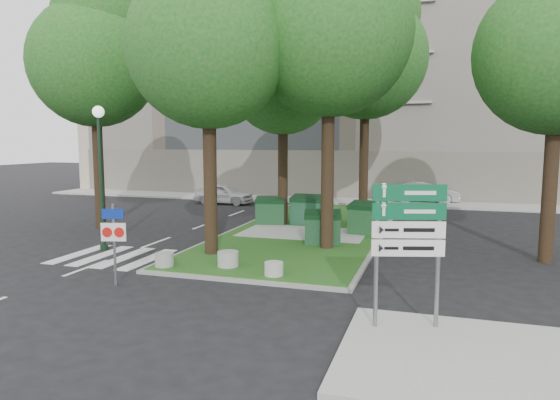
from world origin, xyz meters
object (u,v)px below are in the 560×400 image
at_px(directional_sign, 408,233).
at_px(traffic_sign_pole, 114,233).
at_px(car_silver, 425,192).
at_px(bollard_mid, 228,259).
at_px(street_lamp, 100,160).
at_px(tree_median_near_left, 211,31).
at_px(tree_median_near_right, 332,16).
at_px(tree_street_left, 96,51).
at_px(dumpster_b, 307,210).
at_px(dumpster_c, 323,228).
at_px(bollard_left, 164,259).
at_px(tree_median_mid, 285,69).
at_px(dumpster_a, 271,211).
at_px(litter_bin, 385,208).
at_px(dumpster_d, 367,218).
at_px(tree_median_far, 368,46).
at_px(bollard_right, 274,269).
at_px(car_white, 224,194).

bearing_deg(directional_sign, traffic_sign_pole, 156.63).
bearing_deg(car_silver, bollard_mid, 156.24).
bearing_deg(street_lamp, traffic_sign_pole, -49.70).
xyz_separation_m(tree_median_near_left, tree_median_near_right, (3.50, 2.00, 0.67)).
bearing_deg(traffic_sign_pole, bollard_mid, 31.25).
distance_m(tree_street_left, dumpster_b, 11.39).
distance_m(dumpster_c, bollard_left, 5.99).
height_order(tree_median_mid, bollard_mid, tree_median_mid).
bearing_deg(tree_median_near_left, bollard_mid, -52.88).
bearing_deg(directional_sign, dumpster_a, 105.04).
distance_m(tree_median_near_right, litter_bin, 11.16).
distance_m(traffic_sign_pole, car_silver, 22.14).
bearing_deg(street_lamp, bollard_left, -27.63).
bearing_deg(litter_bin, tree_median_mid, -138.05).
height_order(dumpster_c, dumpster_d, dumpster_d).
relative_size(tree_median_far, dumpster_c, 7.99).
relative_size(tree_median_far, tree_street_left, 1.08).
bearing_deg(bollard_mid, dumpster_c, 64.00).
relative_size(street_lamp, car_silver, 1.24).
bearing_deg(traffic_sign_pole, dumpster_a, 68.57).
height_order(tree_median_near_left, tree_median_mid, tree_median_near_left).
height_order(tree_median_near_right, dumpster_a, tree_median_near_right).
bearing_deg(tree_median_far, bollard_left, -110.79).
xyz_separation_m(dumpster_c, street_lamp, (-7.32, -2.77, 2.46)).
relative_size(tree_median_far, dumpster_b, 8.26).
bearing_deg(bollard_right, tree_median_near_right, 79.71).
distance_m(dumpster_b, car_silver, 11.43).
distance_m(bollard_mid, street_lamp, 6.18).
xyz_separation_m(tree_street_left, bollard_mid, (8.14, -5.00, -7.31)).
bearing_deg(dumpster_c, car_white, 116.19).
bearing_deg(dumpster_a, dumpster_b, 2.16).
height_order(tree_median_near_right, car_silver, tree_median_near_right).
height_order(tree_median_far, litter_bin, tree_median_far).
relative_size(dumpster_a, car_white, 0.41).
bearing_deg(dumpster_a, bollard_left, -107.03).
xyz_separation_m(tree_median_near_right, dumpster_c, (-0.38, 0.55, -7.28)).
relative_size(dumpster_a, directional_sign, 0.52).
bearing_deg(bollard_mid, directional_sign, -32.43).
height_order(tree_median_near_right, bollard_left, tree_median_near_right).
distance_m(tree_median_near_left, tree_median_near_right, 4.09).
height_order(bollard_mid, street_lamp, street_lamp).
distance_m(street_lamp, car_white, 13.46).
relative_size(dumpster_a, dumpster_c, 1.00).
relative_size(dumpster_d, traffic_sign_pole, 0.71).
bearing_deg(tree_median_near_right, litter_bin, 82.28).
relative_size(bollard_right, bollard_mid, 0.84).
bearing_deg(street_lamp, car_white, 95.06).
relative_size(dumpster_c, litter_bin, 1.99).
relative_size(bollard_mid, traffic_sign_pole, 0.28).
bearing_deg(car_white, bollard_mid, -151.98).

